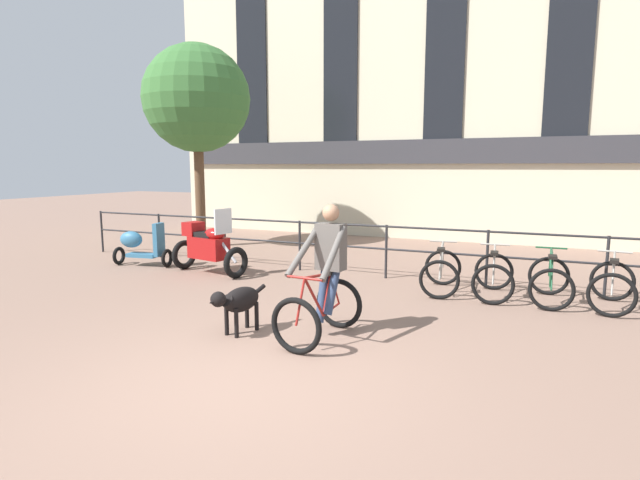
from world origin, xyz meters
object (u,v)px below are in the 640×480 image
Objects in this scene: dog at (238,301)px; parked_bicycle_mid_left at (493,276)px; parked_bicycle_near_lamp at (441,272)px; parked_scooter at (140,245)px; cyclist_with_bike at (324,279)px; parked_bicycle_mid_right at (550,281)px; parked_motorcycle at (208,246)px; parked_bicycle_far_end at (612,286)px.

parked_bicycle_mid_left is (2.87, 3.30, -0.08)m from dog.
parked_scooter reaches higher than parked_bicycle_near_lamp.
parked_bicycle_near_lamp is 6.47m from parked_scooter.
parked_bicycle_mid_right is (2.66, 2.95, -0.41)m from cyclist_with_bike.
cyclist_with_bike is at bearing 65.36° from parked_bicycle_near_lamp.
parked_motorcycle is 1.52× the size of parked_bicycle_mid_left.
cyclist_with_bike reaches higher than parked_motorcycle.
parked_scooter is (-5.53, 2.61, -0.30)m from cyclist_with_bike.
parked_bicycle_far_end is (2.59, -0.00, 0.00)m from parked_bicycle_near_lamp.
parked_bicycle_near_lamp is 2.59m from parked_bicycle_far_end.
cyclist_with_bike is at bearing 46.60° from parked_bicycle_far_end.
cyclist_with_bike is 4.61m from parked_bicycle_far_end.
cyclist_with_bike is 6.12m from parked_scooter.
cyclist_with_bike is 1.51× the size of parked_bicycle_mid_right.
parked_scooter is (-1.83, 0.03, -0.10)m from parked_motorcycle.
parked_bicycle_mid_left is at bearing 61.15° from dog.
cyclist_with_bike is at bearing 46.54° from parked_bicycle_mid_right.
parked_bicycle_near_lamp is 0.89× the size of parked_scooter.
parked_motorcycle reaches higher than parked_bicycle_far_end.
cyclist_with_bike reaches higher than parked_bicycle_near_lamp.
dog is 4.98m from parked_bicycle_mid_right.
dog is 0.56× the size of parked_motorcycle.
parked_scooter is at bearing 0.98° from parked_bicycle_mid_right.
cyclist_with_bike is at bearing 54.69° from parked_bicycle_mid_left.
parked_scooter is (-4.46, 2.95, 0.02)m from dog.
parked_bicycle_near_lamp is at bearing 6.65° from parked_bicycle_far_end.
cyclist_with_bike is 1.44× the size of parked_bicycle_near_lamp.
parked_bicycle_mid_left is 0.98× the size of parked_bicycle_far_end.
parked_scooter is (-7.33, -0.34, 0.10)m from parked_bicycle_mid_left.
parked_bicycle_mid_left is at bearing 172.97° from parked_bicycle_near_lamp.
parked_bicycle_near_lamp is 1.72m from parked_bicycle_mid_right.
dog is at bearing -126.25° from parked_motorcycle.
parked_motorcycle is (-2.63, 2.92, 0.12)m from dog.
cyclist_with_bike is 1.72× the size of dog.
parked_bicycle_near_lamp and parked_bicycle_mid_right have the same top height.
dog is 0.84× the size of parked_bicycle_near_lamp.
parked_bicycle_mid_left and parked_bicycle_mid_right have the same top height.
parked_bicycle_mid_right is at bearing 172.97° from parked_bicycle_near_lamp.
parked_bicycle_mid_left is 0.86m from parked_bicycle_mid_right.
parked_bicycle_near_lamp is at bearing -96.66° from parked_scooter.
parked_bicycle_far_end is at bearing -75.24° from parked_motorcycle.
parked_bicycle_near_lamp and parked_bicycle_far_end have the same top height.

